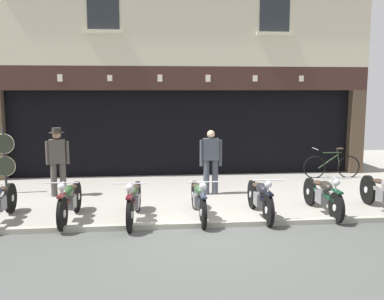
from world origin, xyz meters
TOP-DOWN VIEW (x-y plane):
  - ground at (0.00, -0.98)m, footprint 23.33×22.00m
  - shop_facade at (0.00, 6.98)m, footprint 11.63×4.42m
  - motorcycle_left at (-2.67, 0.77)m, footprint 0.62×1.99m
  - motorcycle_center_left at (-1.38, 0.64)m, footprint 0.62×2.07m
  - motorcycle_center at (-0.06, 0.71)m, footprint 0.62×2.06m
  - motorcycle_center_right at (1.21, 0.65)m, footprint 0.62×1.93m
  - motorcycle_right at (2.60, 0.74)m, footprint 0.62×2.00m
  - motorcycle_far_right at (3.92, 0.67)m, footprint 0.62×2.10m
  - salesman_left at (-3.30, 2.93)m, footprint 0.56×0.36m
  - shopkeeper_center at (0.48, 2.73)m, footprint 0.56×0.25m
  - tyre_sign_pole at (-4.69, 3.36)m, footprint 0.52×0.06m
  - advert_board_near at (1.65, 5.40)m, footprint 0.74×0.03m
  - leaning_bicycle at (4.38, 4.39)m, footprint 1.72×0.50m

SIDE VIEW (x-z plane):
  - ground at x=0.00m, z-range -0.13..0.05m
  - leaning_bicycle at x=4.38m, z-range -0.10..0.83m
  - motorcycle_center at x=-0.06m, z-range -0.03..0.86m
  - motorcycle_right at x=2.60m, z-range -0.03..0.87m
  - motorcycle_center_right at x=1.21m, z-range -0.04..0.88m
  - motorcycle_center_left at x=-1.38m, z-range -0.03..0.88m
  - motorcycle_left at x=-2.67m, z-range -0.03..0.89m
  - motorcycle_far_right at x=3.92m, z-range -0.03..0.90m
  - shopkeeper_center at x=0.48m, z-range 0.08..1.71m
  - salesman_left at x=-3.30m, z-range 0.10..1.80m
  - tyre_sign_pole at x=-4.69m, z-range 0.11..1.82m
  - shop_facade at x=0.00m, z-range -1.60..5.19m
  - advert_board_near at x=1.65m, z-range 1.35..2.29m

